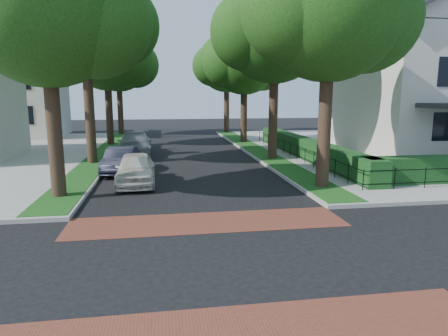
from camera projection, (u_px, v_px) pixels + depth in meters
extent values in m
plane|color=black|center=(222.00, 262.00, 9.94)|extent=(120.00, 120.00, 0.00)
cube|color=gray|center=(431.00, 147.00, 31.36)|extent=(30.00, 30.00, 0.15)
cube|color=brown|center=(208.00, 222.00, 13.05)|extent=(9.00, 2.20, 0.01)
cube|color=#1A4F16|center=(256.00, 149.00, 29.29)|extent=(1.60, 29.80, 0.02)
cube|color=#1A4F16|center=(104.00, 153.00, 27.65)|extent=(1.60, 29.80, 0.02)
cylinder|color=black|center=(326.00, 102.00, 16.89)|extent=(0.56, 0.56, 7.35)
sphere|color=#16350E|center=(330.00, 5.00, 16.18)|extent=(6.20, 6.20, 6.20)
sphere|color=#16350E|center=(365.00, 18.00, 16.81)|extent=(4.65, 4.65, 4.65)
sphere|color=#16350E|center=(295.00, 10.00, 15.81)|extent=(4.34, 4.34, 4.34)
sphere|color=#16350E|center=(318.00, 1.00, 17.61)|extent=(4.03, 4.03, 4.03)
cylinder|color=black|center=(274.00, 97.00, 24.63)|extent=(0.56, 0.56, 7.70)
sphere|color=#16350E|center=(275.00, 28.00, 23.89)|extent=(6.60, 6.60, 6.60)
sphere|color=#16350E|center=(302.00, 36.00, 24.53)|extent=(4.95, 4.95, 4.95)
sphere|color=#16350E|center=(249.00, 32.00, 23.50)|extent=(4.62, 4.62, 4.62)
sphere|color=#16350E|center=(270.00, 24.00, 25.42)|extent=(4.29, 4.29, 4.29)
cylinder|color=black|center=(244.00, 102.00, 33.47)|extent=(0.56, 0.56, 6.65)
sphere|color=#16350E|center=(244.00, 59.00, 32.83)|extent=(5.80, 5.80, 5.80)
sphere|color=#16350E|center=(262.00, 65.00, 33.44)|extent=(4.35, 4.35, 4.35)
sphere|color=#16350E|center=(227.00, 63.00, 32.47)|extent=(4.06, 4.06, 4.06)
sphere|color=#16350E|center=(242.00, 55.00, 34.16)|extent=(3.77, 3.77, 3.77)
cylinder|color=black|center=(227.00, 99.00, 42.18)|extent=(0.56, 0.56, 7.00)
sphere|color=#16350E|center=(227.00, 63.00, 41.51)|extent=(6.00, 6.00, 6.00)
sphere|color=#16350E|center=(242.00, 67.00, 42.13)|extent=(4.50, 4.50, 4.50)
sphere|color=#16350E|center=(213.00, 66.00, 41.14)|extent=(4.20, 4.20, 4.20)
sphere|color=#16350E|center=(225.00, 59.00, 42.89)|extent=(3.90, 3.90, 3.90)
cylinder|color=black|center=(53.00, 107.00, 15.24)|extent=(0.56, 0.56, 7.00)
sphere|color=#16350E|center=(45.00, 5.00, 14.57)|extent=(6.00, 6.00, 6.00)
sphere|color=#16350E|center=(94.00, 19.00, 15.19)|extent=(4.50, 4.50, 4.50)
sphere|color=#16350E|center=(57.00, 0.00, 15.95)|extent=(3.90, 3.90, 3.90)
cylinder|color=black|center=(88.00, 94.00, 22.92)|extent=(0.56, 0.56, 8.05)
sphere|color=#16350E|center=(84.00, 16.00, 22.15)|extent=(6.40, 6.40, 6.40)
sphere|color=#16350E|center=(117.00, 25.00, 22.78)|extent=(4.80, 4.80, 4.80)
sphere|color=#16350E|center=(53.00, 20.00, 21.76)|extent=(4.48, 4.48, 4.48)
sphere|color=#16350E|center=(90.00, 12.00, 23.63)|extent=(4.16, 4.16, 4.16)
cylinder|color=black|center=(109.00, 101.00, 31.77)|extent=(0.56, 0.56, 6.86)
sphere|color=#16350E|center=(106.00, 54.00, 31.11)|extent=(5.60, 5.60, 5.60)
sphere|color=#16350E|center=(127.00, 60.00, 31.71)|extent=(4.20, 4.20, 4.20)
sphere|color=#16350E|center=(87.00, 58.00, 30.76)|extent=(3.92, 3.92, 3.92)
sphere|color=#16350E|center=(110.00, 50.00, 32.40)|extent=(3.64, 3.64, 3.64)
cylinder|color=black|center=(120.00, 99.00, 40.49)|extent=(0.56, 0.56, 7.14)
sphere|color=#16350E|center=(118.00, 60.00, 39.81)|extent=(6.20, 6.20, 6.20)
sphere|color=#16350E|center=(136.00, 65.00, 40.43)|extent=(4.65, 4.65, 4.65)
sphere|color=#16350E|center=(102.00, 63.00, 39.43)|extent=(4.34, 4.34, 4.34)
sphere|color=#16350E|center=(120.00, 57.00, 41.24)|extent=(4.03, 4.03, 4.03)
cube|color=#153E17|center=(306.00, 148.00, 25.55)|extent=(1.00, 18.00, 1.20)
cube|color=beige|center=(439.00, 94.00, 27.40)|extent=(12.00, 10.00, 8.00)
cube|color=beige|center=(11.00, 102.00, 38.05)|extent=(9.00, 8.00, 6.50)
cube|color=brown|center=(31.00, 46.00, 35.99)|extent=(0.80, 0.80, 3.64)
imported|color=silver|center=(136.00, 169.00, 18.45)|extent=(1.82, 4.35, 1.47)
imported|color=black|center=(121.00, 160.00, 21.28)|extent=(1.82, 4.22, 1.35)
imported|color=gray|center=(135.00, 144.00, 27.34)|extent=(2.34, 5.48, 1.58)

